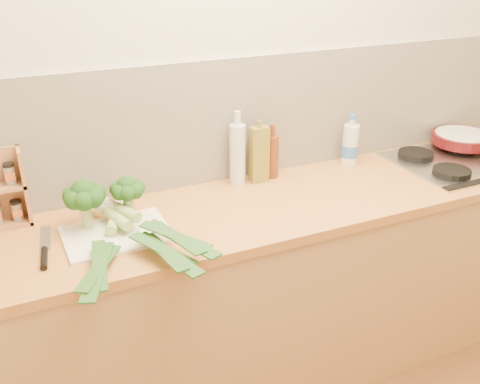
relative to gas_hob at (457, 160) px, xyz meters
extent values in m
plane|color=beige|center=(-1.02, 0.30, 0.39)|extent=(3.50, 0.00, 3.50)
cube|color=silver|center=(-1.02, 0.29, 0.26)|extent=(3.20, 0.02, 0.54)
cube|color=#AA7847|center=(-1.02, 0.00, -0.48)|extent=(3.20, 0.60, 0.86)
cube|color=#B87036|center=(-1.02, 0.00, -0.03)|extent=(3.20, 0.62, 0.04)
cube|color=silver|center=(0.00, 0.00, -0.01)|extent=(0.58, 0.50, 0.01)
cylinder|color=black|center=(-0.15, -0.12, 0.01)|extent=(0.17, 0.17, 0.03)
cylinder|color=black|center=(-0.15, 0.12, 0.01)|extent=(0.17, 0.17, 0.03)
cylinder|color=black|center=(0.15, 0.12, 0.01)|extent=(0.17, 0.17, 0.03)
cube|color=#EDE8CE|center=(-1.66, -0.02, -0.01)|extent=(0.39, 0.29, 0.01)
cylinder|color=#8FA661|center=(-1.75, 0.07, 0.04)|extent=(0.04, 0.04, 0.09)
sphere|color=black|center=(-1.75, 0.07, 0.14)|extent=(0.10, 0.10, 0.10)
sphere|color=black|center=(-1.70, 0.07, 0.13)|extent=(0.07, 0.07, 0.07)
sphere|color=black|center=(-1.72, 0.10, 0.13)|extent=(0.07, 0.07, 0.07)
sphere|color=black|center=(-1.76, 0.11, 0.13)|extent=(0.07, 0.07, 0.07)
sphere|color=black|center=(-1.79, 0.08, 0.13)|extent=(0.07, 0.07, 0.07)
sphere|color=black|center=(-1.79, 0.05, 0.13)|extent=(0.07, 0.07, 0.07)
sphere|color=black|center=(-1.76, 0.02, 0.13)|extent=(0.07, 0.07, 0.07)
sphere|color=black|center=(-1.72, 0.03, 0.13)|extent=(0.07, 0.07, 0.07)
cylinder|color=#8FA661|center=(-1.59, 0.07, 0.04)|extent=(0.04, 0.04, 0.08)
sphere|color=black|center=(-1.59, 0.07, 0.13)|extent=(0.08, 0.08, 0.08)
sphere|color=black|center=(-1.55, 0.07, 0.12)|extent=(0.06, 0.06, 0.06)
sphere|color=black|center=(-1.57, 0.10, 0.12)|extent=(0.06, 0.06, 0.06)
sphere|color=black|center=(-1.60, 0.11, 0.12)|extent=(0.06, 0.06, 0.06)
sphere|color=black|center=(-1.62, 0.09, 0.12)|extent=(0.06, 0.06, 0.06)
sphere|color=black|center=(-1.62, 0.06, 0.12)|extent=(0.06, 0.06, 0.06)
sphere|color=black|center=(-1.60, 0.04, 0.12)|extent=(0.06, 0.06, 0.06)
sphere|color=black|center=(-1.57, 0.05, 0.12)|extent=(0.06, 0.06, 0.06)
cylinder|color=white|center=(-1.61, 0.16, 0.02)|extent=(0.08, 0.14, 0.04)
cylinder|color=#8AAE57|center=(-1.66, 0.03, 0.02)|extent=(0.10, 0.17, 0.04)
cube|color=#1F491A|center=(-1.77, -0.26, 0.02)|extent=(0.19, 0.28, 0.02)
cube|color=#1F491A|center=(-1.78, -0.28, 0.02)|extent=(0.17, 0.34, 0.01)
cube|color=#1F491A|center=(-1.77, -0.25, 0.02)|extent=(0.09, 0.28, 0.02)
cylinder|color=white|center=(-1.69, 0.14, 0.04)|extent=(0.08, 0.13, 0.04)
cylinder|color=#8AAE57|center=(-1.65, 0.01, 0.04)|extent=(0.09, 0.16, 0.04)
cube|color=#1F491A|center=(-1.56, -0.28, 0.04)|extent=(0.08, 0.30, 0.02)
cube|color=#1F491A|center=(-1.55, -0.30, 0.04)|extent=(0.15, 0.34, 0.01)
cube|color=#1F491A|center=(-1.56, -0.27, 0.04)|extent=(0.17, 0.27, 0.02)
cylinder|color=white|center=(-1.65, 0.11, 0.06)|extent=(0.08, 0.11, 0.04)
cylinder|color=#8AAE57|center=(-1.61, 0.01, 0.06)|extent=(0.09, 0.13, 0.04)
cube|color=#1F491A|center=(-1.50, -0.24, 0.06)|extent=(0.11, 0.30, 0.02)
cube|color=#1F491A|center=(-1.49, -0.26, 0.06)|extent=(0.18, 0.33, 0.01)
cube|color=#1F491A|center=(-1.51, -0.23, 0.06)|extent=(0.20, 0.25, 0.02)
cube|color=silver|center=(-1.90, 0.07, -0.01)|extent=(0.06, 0.19, 0.00)
cylinder|color=black|center=(-1.92, -0.09, 0.00)|extent=(0.04, 0.13, 0.02)
cylinder|color=#4C0C0E|center=(0.15, 0.13, 0.05)|extent=(0.31, 0.31, 0.05)
cylinder|color=beige|center=(0.15, 0.13, 0.07)|extent=(0.27, 0.27, 0.00)
cube|color=#BE7E51|center=(-1.94, 0.23, 0.13)|extent=(0.01, 0.10, 0.30)
cylinder|color=gray|center=(-1.98, 0.23, 0.03)|extent=(0.04, 0.04, 0.07)
cylinder|color=gray|center=(-1.98, 0.23, 0.19)|extent=(0.04, 0.04, 0.07)
cube|color=olive|center=(-0.97, 0.21, 0.11)|extent=(0.08, 0.05, 0.25)
cylinder|color=olive|center=(-0.97, 0.21, 0.25)|extent=(0.02, 0.02, 0.03)
cylinder|color=silver|center=(-1.07, 0.23, 0.12)|extent=(0.07, 0.07, 0.27)
cylinder|color=silver|center=(-1.07, 0.23, 0.29)|extent=(0.03, 0.03, 0.06)
cylinder|color=#652D13|center=(-0.90, 0.23, 0.08)|extent=(0.06, 0.06, 0.20)
cylinder|color=#652D13|center=(-0.90, 0.23, 0.21)|extent=(0.03, 0.03, 0.05)
cylinder|color=silver|center=(-0.48, 0.21, 0.08)|extent=(0.08, 0.08, 0.20)
cylinder|color=silver|center=(-0.48, 0.21, 0.20)|extent=(0.03, 0.03, 0.03)
cylinder|color=blue|center=(-0.48, 0.21, 0.05)|extent=(0.08, 0.08, 0.06)
camera|label=1|loc=(-1.95, -1.76, 0.96)|focal=40.00mm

